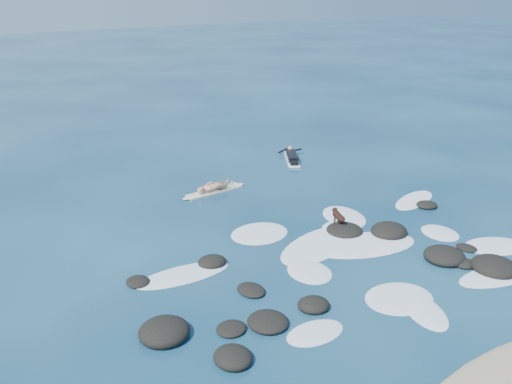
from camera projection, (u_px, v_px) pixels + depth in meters
ground at (345, 250)px, 18.77m from camera, size 160.00×160.00×0.00m
reef_rocks at (357, 271)px, 17.20m from camera, size 13.63×6.32×0.56m
breaking_foam at (361, 252)px, 18.63m from camera, size 13.33×8.49×0.12m
standing_surfer_rig at (214, 177)px, 23.41m from camera, size 3.01×0.88×1.71m
paddling_surfer_rig at (292, 157)px, 27.62m from camera, size 1.73×2.57×0.46m
dog at (338, 216)px, 20.25m from camera, size 0.42×1.03×0.66m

